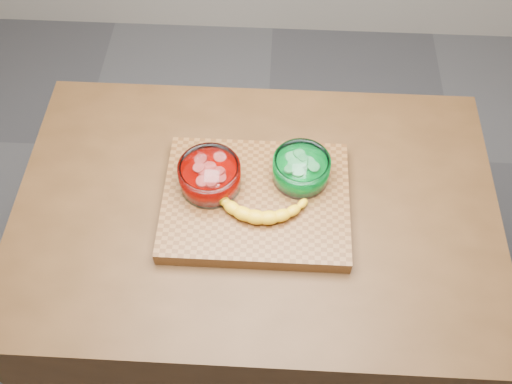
{
  "coord_description": "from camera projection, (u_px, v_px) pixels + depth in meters",
  "views": [
    {
      "loc": [
        0.04,
        -0.76,
        2.08
      ],
      "look_at": [
        0.0,
        0.0,
        0.96
      ],
      "focal_mm": 40.0,
      "sensor_mm": 36.0,
      "label": 1
    }
  ],
  "objects": [
    {
      "name": "bowl_red",
      "position": [
        210.0,
        176.0,
        1.37
      ],
      "size": [
        0.15,
        0.15,
        0.07
      ],
      "color": "white",
      "rests_on": "cutting_board"
    },
    {
      "name": "counter",
      "position": [
        256.0,
        284.0,
        1.78
      ],
      "size": [
        1.2,
        0.8,
        0.9
      ],
      "primitive_type": "cube",
      "color": "#4A2E16",
      "rests_on": "ground"
    },
    {
      "name": "bowl_green",
      "position": [
        301.0,
        169.0,
        1.38
      ],
      "size": [
        0.14,
        0.14,
        0.07
      ],
      "color": "white",
      "rests_on": "cutting_board"
    },
    {
      "name": "banana",
      "position": [
        259.0,
        205.0,
        1.34
      ],
      "size": [
        0.26,
        0.13,
        0.04
      ],
      "primitive_type": null,
      "color": "yellow",
      "rests_on": "cutting_board"
    },
    {
      "name": "ground",
      "position": [
        256.0,
        335.0,
        2.15
      ],
      "size": [
        3.5,
        3.5,
        0.0
      ],
      "primitive_type": "plane",
      "color": "#58585C",
      "rests_on": "ground"
    },
    {
      "name": "cutting_board",
      "position": [
        256.0,
        201.0,
        1.39
      ],
      "size": [
        0.45,
        0.35,
        0.04
      ],
      "primitive_type": "cube",
      "color": "brown",
      "rests_on": "counter"
    }
  ]
}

